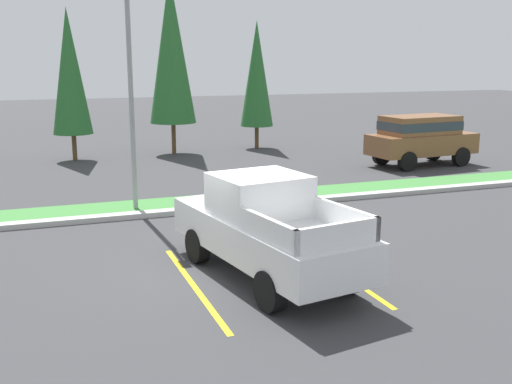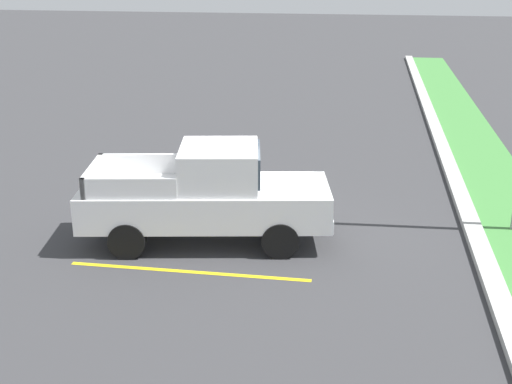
{
  "view_description": "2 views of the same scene",
  "coord_description": "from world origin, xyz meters",
  "px_view_note": "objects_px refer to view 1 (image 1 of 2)",
  "views": [
    {
      "loc": [
        -3.69,
        -11.93,
        4.41
      ],
      "look_at": [
        0.93,
        0.66,
        1.48
      ],
      "focal_mm": 42.96,
      "sensor_mm": 36.0,
      "label": 1
    },
    {
      "loc": [
        13.58,
        2.43,
        5.8
      ],
      "look_at": [
        1.45,
        0.46,
        1.46
      ],
      "focal_mm": 46.86,
      "sensor_mm": 36.0,
      "label": 2
    }
  ],
  "objects_px": {
    "cypress_tree_right_inner": "(171,49)",
    "cypress_tree_rightmost": "(257,74)",
    "street_light": "(131,74)",
    "suv_distant": "(421,136)",
    "cypress_tree_center": "(70,72)",
    "pickup_truck_main": "(266,228)"
  },
  "relations": [
    {
      "from": "cypress_tree_right_inner",
      "to": "cypress_tree_rightmost",
      "type": "xyz_separation_m",
      "value": [
        4.33,
        0.44,
        -1.16
      ]
    },
    {
      "from": "cypress_tree_right_inner",
      "to": "street_light",
      "type": "bearing_deg",
      "value": -108.36
    },
    {
      "from": "suv_distant",
      "to": "street_light",
      "type": "xyz_separation_m",
      "value": [
        -12.5,
        -3.82,
        2.74
      ]
    },
    {
      "from": "street_light",
      "to": "cypress_tree_center",
      "type": "height_order",
      "value": "street_light"
    },
    {
      "from": "suv_distant",
      "to": "cypress_tree_rightmost",
      "type": "relative_size",
      "value": 0.76
    },
    {
      "from": "cypress_tree_right_inner",
      "to": "pickup_truck_main",
      "type": "bearing_deg",
      "value": -96.42
    },
    {
      "from": "pickup_truck_main",
      "to": "suv_distant",
      "type": "xyz_separation_m",
      "value": [
        10.9,
        10.27,
        0.2
      ]
    },
    {
      "from": "pickup_truck_main",
      "to": "cypress_tree_center",
      "type": "bearing_deg",
      "value": 98.94
    },
    {
      "from": "street_light",
      "to": "cypress_tree_right_inner",
      "type": "distance_m",
      "value": 11.17
    },
    {
      "from": "cypress_tree_rightmost",
      "to": "street_light",
      "type": "bearing_deg",
      "value": -125.44
    },
    {
      "from": "suv_distant",
      "to": "cypress_tree_rightmost",
      "type": "distance_m",
      "value": 8.91
    },
    {
      "from": "street_light",
      "to": "cypress_tree_right_inner",
      "type": "height_order",
      "value": "cypress_tree_right_inner"
    },
    {
      "from": "cypress_tree_rightmost",
      "to": "cypress_tree_right_inner",
      "type": "bearing_deg",
      "value": -174.15
    },
    {
      "from": "cypress_tree_center",
      "to": "cypress_tree_right_inner",
      "type": "xyz_separation_m",
      "value": [
        4.54,
        0.34,
        0.97
      ]
    },
    {
      "from": "street_light",
      "to": "cypress_tree_right_inner",
      "type": "relative_size",
      "value": 0.83
    },
    {
      "from": "street_light",
      "to": "pickup_truck_main",
      "type": "bearing_deg",
      "value": -76.1
    },
    {
      "from": "suv_distant",
      "to": "street_light",
      "type": "height_order",
      "value": "street_light"
    },
    {
      "from": "street_light",
      "to": "cypress_tree_right_inner",
      "type": "xyz_separation_m",
      "value": [
        3.51,
        10.57,
        0.86
      ]
    },
    {
      "from": "pickup_truck_main",
      "to": "street_light",
      "type": "bearing_deg",
      "value": 103.9
    },
    {
      "from": "pickup_truck_main",
      "to": "cypress_tree_right_inner",
      "type": "height_order",
      "value": "cypress_tree_right_inner"
    },
    {
      "from": "pickup_truck_main",
      "to": "cypress_tree_right_inner",
      "type": "relative_size",
      "value": 0.67
    },
    {
      "from": "street_light",
      "to": "cypress_tree_center",
      "type": "xyz_separation_m",
      "value": [
        -1.03,
        10.23,
        -0.11
      ]
    }
  ]
}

